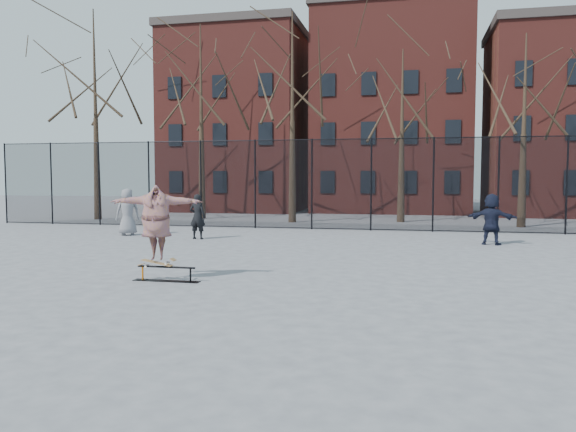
% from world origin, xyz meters
% --- Properties ---
extents(ground, '(100.00, 100.00, 0.00)m').
position_xyz_m(ground, '(0.00, 0.00, 0.00)').
color(ground, slate).
extents(skate_rail, '(1.55, 0.24, 0.34)m').
position_xyz_m(skate_rail, '(-2.40, 0.08, 0.13)').
color(skate_rail, black).
rests_on(skate_rail, ground).
extents(skateboard, '(0.77, 0.18, 0.09)m').
position_xyz_m(skateboard, '(-2.61, 0.08, 0.39)').
color(skateboard, olive).
rests_on(skateboard, skate_rail).
extents(skater, '(2.13, 1.06, 1.67)m').
position_xyz_m(skater, '(-2.61, 0.08, 1.27)').
color(skater, '#5F3A91').
rests_on(skater, skateboard).
extents(bystander_grey, '(1.09, 0.99, 1.87)m').
position_xyz_m(bystander_grey, '(-8.12, 8.91, 0.93)').
color(bystander_grey, slate).
rests_on(bystander_grey, ground).
extents(bystander_black, '(0.64, 0.44, 1.68)m').
position_xyz_m(bystander_black, '(-4.89, 8.24, 0.84)').
color(bystander_black, black).
rests_on(bystander_black, ground).
extents(bystander_navy, '(1.71, 0.92, 1.76)m').
position_xyz_m(bystander_navy, '(5.60, 8.75, 0.88)').
color(bystander_navy, black).
rests_on(bystander_navy, ground).
extents(fence, '(34.03, 0.07, 4.00)m').
position_xyz_m(fence, '(-0.01, 13.00, 2.05)').
color(fence, black).
rests_on(fence, ground).
extents(tree_row, '(33.66, 7.46, 10.67)m').
position_xyz_m(tree_row, '(-0.25, 17.15, 7.36)').
color(tree_row, black).
rests_on(tree_row, ground).
extents(rowhouses, '(29.00, 7.00, 13.00)m').
position_xyz_m(rowhouses, '(0.72, 26.00, 6.06)').
color(rowhouses, maroon).
rests_on(rowhouses, ground).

